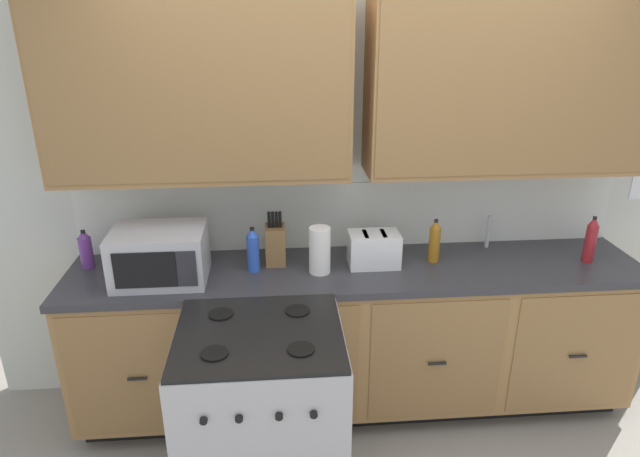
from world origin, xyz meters
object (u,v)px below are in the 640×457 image
(bottle_amber, at_px, (435,241))
(paper_towel_roll, at_px, (320,250))
(bottle_red, at_px, (591,240))
(stove_range, at_px, (263,416))
(microwave, at_px, (160,255))
(bottle_blue, at_px, (253,250))
(knife_block, at_px, (275,244))
(toaster, at_px, (374,249))
(bottle_violet, at_px, (86,249))

(bottle_amber, bearing_deg, paper_towel_roll, -172.57)
(bottle_red, bearing_deg, stove_range, -162.21)
(paper_towel_roll, bearing_deg, microwave, -179.15)
(bottle_blue, bearing_deg, bottle_amber, 2.10)
(bottle_blue, bearing_deg, paper_towel_roll, -7.66)
(bottle_blue, relative_size, bottle_red, 0.93)
(bottle_blue, bearing_deg, microwave, -172.81)
(knife_block, height_order, bottle_amber, knife_block)
(bottle_amber, bearing_deg, bottle_blue, -177.90)
(toaster, height_order, bottle_blue, bottle_blue)
(knife_block, height_order, paper_towel_roll, knife_block)
(knife_block, xyz_separation_m, paper_towel_roll, (0.24, -0.14, 0.01))
(bottle_blue, distance_m, bottle_amber, 1.02)
(bottle_amber, bearing_deg, bottle_red, -4.98)
(microwave, xyz_separation_m, bottle_blue, (0.48, 0.06, -0.02))
(knife_block, relative_size, bottle_amber, 1.22)
(toaster, relative_size, knife_block, 0.90)
(toaster, relative_size, bottle_red, 1.03)
(paper_towel_roll, relative_size, bottle_amber, 1.02)
(stove_range, xyz_separation_m, paper_towel_roll, (0.32, 0.58, 0.60))
(bottle_violet, bearing_deg, bottle_blue, -7.36)
(paper_towel_roll, bearing_deg, bottle_blue, 172.34)
(knife_block, bearing_deg, bottle_blue, -143.59)
(stove_range, height_order, bottle_red, bottle_red)
(stove_range, bearing_deg, bottle_blue, 93.45)
(bottle_amber, bearing_deg, knife_block, 176.64)
(microwave, bearing_deg, bottle_red, 0.53)
(toaster, bearing_deg, bottle_red, -2.66)
(paper_towel_roll, distance_m, bottle_red, 1.53)
(knife_block, distance_m, bottle_violet, 1.04)
(bottle_violet, xyz_separation_m, bottle_red, (2.81, -0.16, 0.02))
(toaster, height_order, knife_block, knife_block)
(toaster, bearing_deg, bottle_amber, 3.18)
(stove_range, bearing_deg, paper_towel_roll, 61.19)
(bottle_red, bearing_deg, bottle_violet, 176.79)
(stove_range, relative_size, microwave, 1.98)
(knife_block, bearing_deg, toaster, -7.49)
(microwave, height_order, bottle_amber, microwave)
(knife_block, relative_size, bottle_violet, 1.40)
(microwave, height_order, bottle_blue, microwave)
(bottle_amber, bearing_deg, bottle_violet, 177.59)
(microwave, height_order, bottle_red, microwave)
(stove_range, relative_size, bottle_blue, 3.74)
(microwave, relative_size, bottle_red, 1.76)
(microwave, distance_m, paper_towel_roll, 0.84)
(microwave, relative_size, bottle_amber, 1.89)
(stove_range, xyz_separation_m, microwave, (-0.52, 0.57, 0.61))
(bottle_violet, bearing_deg, microwave, -22.36)
(bottle_blue, height_order, bottle_red, bottle_red)
(bottle_blue, relative_size, bottle_amber, 1.00)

